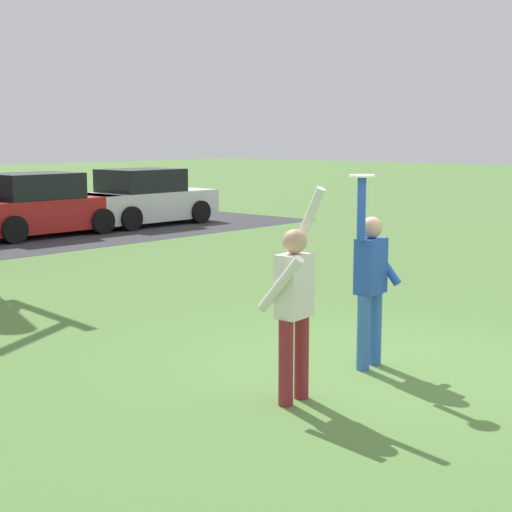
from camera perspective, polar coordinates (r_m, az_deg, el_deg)
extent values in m
plane|color=#567F3D|center=(8.96, 8.90, -7.70)|extent=(120.00, 120.00, 0.00)
cylinder|color=#3366B7|center=(8.85, 8.56, -5.14)|extent=(0.14, 0.14, 0.82)
cylinder|color=#3366B7|center=(8.63, 7.72, -5.47)|extent=(0.14, 0.14, 0.82)
cube|color=#234CB2|center=(8.60, 8.24, -0.71)|extent=(0.38, 0.25, 0.60)
sphere|color=tan|center=(8.54, 8.30, 2.04)|extent=(0.23, 0.23, 0.23)
cylinder|color=#234CB2|center=(8.79, 8.96, -0.21)|extent=(0.12, 0.49, 0.57)
cylinder|color=#234CB2|center=(8.33, 7.58, 3.38)|extent=(0.09, 0.09, 0.66)
cylinder|color=maroon|center=(7.45, 2.16, -7.67)|extent=(0.14, 0.14, 0.82)
cylinder|color=maroon|center=(7.66, 3.29, -7.23)|extent=(0.14, 0.14, 0.82)
cube|color=silver|center=(7.39, 2.77, -2.15)|extent=(0.38, 0.25, 0.60)
sphere|color=tan|center=(7.32, 2.80, 1.05)|extent=(0.23, 0.23, 0.23)
cylinder|color=silver|center=(7.20, 1.76, -2.04)|extent=(0.12, 0.49, 0.57)
cylinder|color=silver|center=(7.49, 3.78, 2.62)|extent=(0.11, 0.36, 0.64)
cylinder|color=white|center=(8.30, 7.62, 5.73)|extent=(0.26, 0.26, 0.02)
cube|color=red|center=(20.87, -15.29, 2.92)|extent=(4.12, 1.85, 0.80)
cube|color=black|center=(20.74, -15.72, 4.87)|extent=(2.12, 1.66, 0.64)
cylinder|color=black|center=(22.34, -13.77, 2.77)|extent=(0.66, 0.23, 0.66)
cylinder|color=black|center=(20.86, -10.97, 2.46)|extent=(0.66, 0.23, 0.66)
cylinder|color=black|center=(19.46, -16.98, 1.81)|extent=(0.66, 0.23, 0.66)
cube|color=white|center=(22.90, -7.93, 3.62)|extent=(4.12, 1.85, 0.80)
cube|color=black|center=(22.75, -8.26, 5.40)|extent=(2.12, 1.66, 0.64)
cylinder|color=black|center=(24.43, -6.99, 3.43)|extent=(0.66, 0.23, 0.66)
cylinder|color=black|center=(23.08, -4.04, 3.17)|extent=(0.66, 0.23, 0.66)
cylinder|color=black|center=(22.86, -11.83, 2.96)|extent=(0.66, 0.23, 0.66)
cylinder|color=black|center=(21.42, -8.97, 2.67)|extent=(0.66, 0.23, 0.66)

